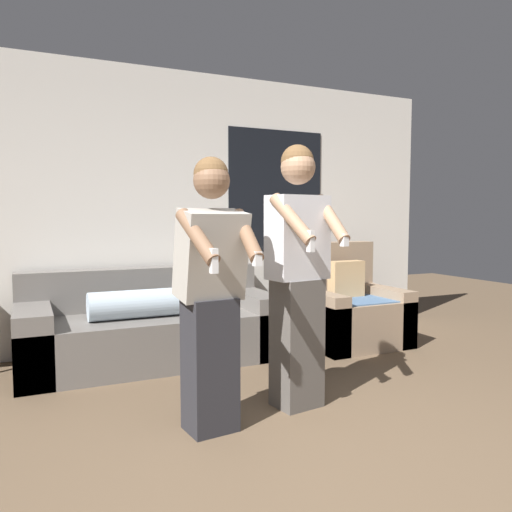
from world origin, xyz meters
name	(u,v)px	position (x,y,z in m)	size (l,w,h in m)	color
wall_back	(177,209)	(0.02, 3.29, 1.35)	(5.90, 0.07, 2.70)	silver
couch	(151,328)	(-0.37, 2.77, 0.29)	(2.20, 0.95, 0.80)	slate
armchair	(347,310)	(1.57, 2.59, 0.33)	(0.95, 0.90, 1.01)	#937A60
person_left	(211,293)	(-0.38, 1.16, 0.83)	(0.44, 0.52, 1.62)	#28282D
person_right	(298,273)	(0.27, 1.30, 0.90)	(0.45, 0.50, 1.74)	#56514C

